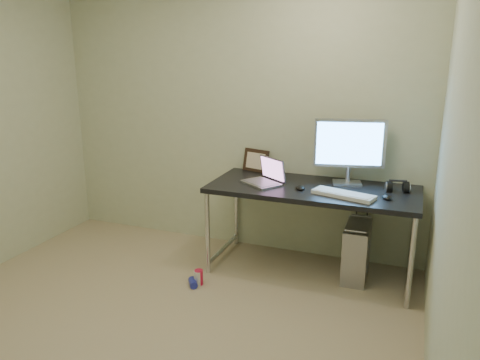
# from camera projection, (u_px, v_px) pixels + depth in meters

# --- Properties ---
(floor) EXTENTS (3.50, 3.50, 0.00)m
(floor) POSITION_uv_depth(u_px,v_px,m) (136.00, 341.00, 3.04)
(floor) COLOR tan
(floor) RESTS_ON ground
(wall_back) EXTENTS (3.50, 0.02, 2.50)m
(wall_back) POSITION_uv_depth(u_px,v_px,m) (235.00, 115.00, 4.27)
(wall_back) COLOR beige
(wall_back) RESTS_ON ground
(wall_right) EXTENTS (0.02, 3.50, 2.50)m
(wall_right) POSITION_uv_depth(u_px,v_px,m) (454.00, 183.00, 2.10)
(wall_right) COLOR beige
(wall_right) RESTS_ON ground
(desk) EXTENTS (1.68, 0.73, 0.75)m
(desk) POSITION_uv_depth(u_px,v_px,m) (312.00, 196.00, 3.81)
(desk) COLOR black
(desk) RESTS_ON ground
(tower_computer) EXTENTS (0.20, 0.44, 0.49)m
(tower_computer) POSITION_uv_depth(u_px,v_px,m) (356.00, 251.00, 3.83)
(tower_computer) COLOR #A3A3A7
(tower_computer) RESTS_ON ground
(cable_a) EXTENTS (0.01, 0.16, 0.69)m
(cable_a) POSITION_uv_depth(u_px,v_px,m) (356.00, 220.00, 4.06)
(cable_a) COLOR black
(cable_a) RESTS_ON ground
(cable_b) EXTENTS (0.02, 0.11, 0.71)m
(cable_b) POSITION_uv_depth(u_px,v_px,m) (366.00, 224.00, 4.01)
(cable_b) COLOR black
(cable_b) RESTS_ON ground
(can_red) EXTENTS (0.07, 0.07, 0.12)m
(can_red) POSITION_uv_depth(u_px,v_px,m) (199.00, 277.00, 3.75)
(can_red) COLOR red
(can_red) RESTS_ON ground
(can_white) EXTENTS (0.07, 0.07, 0.12)m
(can_white) POSITION_uv_depth(u_px,v_px,m) (198.00, 278.00, 3.75)
(can_white) COLOR silver
(can_white) RESTS_ON ground
(can_blue) EXTENTS (0.11, 0.13, 0.06)m
(can_blue) POSITION_uv_depth(u_px,v_px,m) (193.00, 283.00, 3.73)
(can_blue) COLOR #252DAC
(can_blue) RESTS_ON ground
(laptop) EXTENTS (0.40, 0.38, 0.21)m
(laptop) POSITION_uv_depth(u_px,v_px,m) (266.00, 178.00, 3.88)
(laptop) COLOR #B7B7BF
(laptop) RESTS_ON desk
(monitor) EXTENTS (0.57, 0.21, 0.54)m
(monitor) POSITION_uv_depth(u_px,v_px,m) (349.00, 146.00, 3.80)
(monitor) COLOR #B7B7BF
(monitor) RESTS_ON desk
(keyboard) EXTENTS (0.50, 0.28, 0.03)m
(keyboard) POSITION_uv_depth(u_px,v_px,m) (344.00, 194.00, 3.55)
(keyboard) COLOR silver
(keyboard) RESTS_ON desk
(mouse_right) EXTENTS (0.10, 0.13, 0.04)m
(mouse_right) POSITION_uv_depth(u_px,v_px,m) (387.00, 196.00, 3.49)
(mouse_right) COLOR black
(mouse_right) RESTS_ON desk
(mouse_left) EXTENTS (0.11, 0.13, 0.04)m
(mouse_left) POSITION_uv_depth(u_px,v_px,m) (300.00, 187.00, 3.73)
(mouse_left) COLOR black
(mouse_left) RESTS_ON desk
(headphones) EXTENTS (0.19, 0.11, 0.12)m
(headphones) POSITION_uv_depth(u_px,v_px,m) (397.00, 188.00, 3.67)
(headphones) COLOR black
(headphones) RESTS_ON desk
(picture_frame) EXTENTS (0.27, 0.14, 0.21)m
(picture_frame) POSITION_uv_depth(u_px,v_px,m) (256.00, 161.00, 4.25)
(picture_frame) COLOR black
(picture_frame) RESTS_ON desk
(webcam) EXTENTS (0.04, 0.03, 0.12)m
(webcam) POSITION_uv_depth(u_px,v_px,m) (282.00, 165.00, 4.13)
(webcam) COLOR silver
(webcam) RESTS_ON desk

